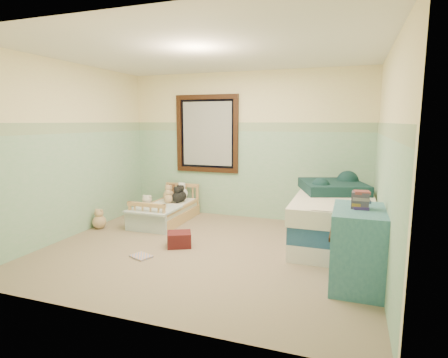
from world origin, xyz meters
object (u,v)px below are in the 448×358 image
(plush_floor_cream, at_px, (147,209))
(dresser, at_px, (358,247))
(red_pillow, at_px, (179,239))
(twin_bed_frame, at_px, (333,234))
(toddler_bed_frame, at_px, (167,216))
(plush_floor_tan, at_px, (99,222))
(floor_book, at_px, (141,256))

(plush_floor_cream, height_order, dresser, dresser)
(red_pillow, bearing_deg, twin_bed_frame, 24.60)
(toddler_bed_frame, bearing_deg, red_pillow, -54.26)
(twin_bed_frame, bearing_deg, plush_floor_cream, 174.53)
(plush_floor_cream, xyz_separation_m, red_pillow, (1.21, -1.19, -0.03))
(twin_bed_frame, height_order, red_pillow, twin_bed_frame)
(dresser, height_order, red_pillow, dresser)
(red_pillow, bearing_deg, plush_floor_cream, 135.42)
(plush_floor_tan, xyz_separation_m, dresser, (3.79, -0.77, 0.30))
(toddler_bed_frame, xyz_separation_m, plush_floor_cream, (-0.46, 0.14, 0.05))
(plush_floor_cream, distance_m, dresser, 3.83)
(toddler_bed_frame, bearing_deg, plush_floor_cream, 162.53)
(plush_floor_tan, relative_size, twin_bed_frame, 0.11)
(dresser, xyz_separation_m, floor_book, (-2.50, -0.07, -0.39))
(plush_floor_cream, relative_size, twin_bed_frame, 0.13)
(floor_book, bearing_deg, toddler_bed_frame, 129.42)
(plush_floor_tan, height_order, red_pillow, plush_floor_tan)
(plush_floor_tan, distance_m, floor_book, 1.54)
(plush_floor_cream, distance_m, plush_floor_tan, 0.93)
(plush_floor_tan, distance_m, twin_bed_frame, 3.55)
(toddler_bed_frame, distance_m, dresser, 3.36)
(twin_bed_frame, bearing_deg, plush_floor_tan, -170.80)
(toddler_bed_frame, relative_size, floor_book, 5.20)
(red_pillow, relative_size, floor_book, 1.25)
(plush_floor_cream, bearing_deg, floor_book, -61.14)
(toddler_bed_frame, xyz_separation_m, dresser, (2.99, -1.50, 0.32))
(plush_floor_cream, bearing_deg, red_pillow, -44.58)
(toddler_bed_frame, distance_m, red_pillow, 1.30)
(plush_floor_tan, distance_m, red_pillow, 1.59)
(plush_floor_cream, distance_m, red_pillow, 1.70)
(twin_bed_frame, xyz_separation_m, red_pillow, (-1.95, -0.89, -0.01))
(twin_bed_frame, bearing_deg, floor_book, -147.50)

